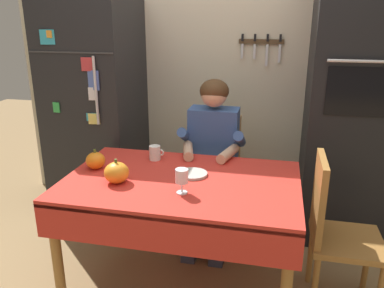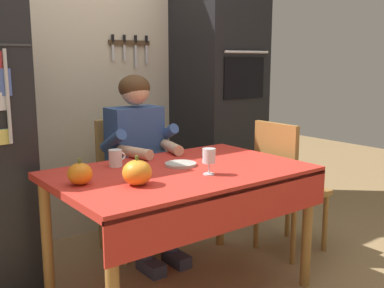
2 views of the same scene
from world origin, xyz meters
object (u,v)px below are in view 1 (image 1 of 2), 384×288
chair_behind_person (216,169)px  chair_right_side (334,228)px  wine_glass (182,177)px  dining_table (180,193)px  refrigerator (97,112)px  pumpkin_large (117,173)px  coffee_mug (155,153)px  pumpkin_medium (96,161)px  wall_oven (349,105)px  serving_tray (193,174)px  seated_person (212,149)px

chair_behind_person → chair_right_side: (0.81, -0.75, 0.00)m
wine_glass → chair_behind_person: bearing=87.8°
chair_behind_person → wine_glass: bearing=-92.2°
dining_table → refrigerator: bearing=137.1°
wine_glass → pumpkin_large: bearing=172.1°
coffee_mug → pumpkin_medium: size_ratio=0.80×
wall_oven → serving_tray: 1.33m
chair_behind_person → pumpkin_medium: chair_behind_person is taller
refrigerator → chair_behind_person: 1.11m
seated_person → coffee_mug: size_ratio=12.02×
dining_table → pumpkin_large: bearing=-163.2°
chair_right_side → pumpkin_large: (-1.26, -0.15, 0.29)m
wall_oven → wine_glass: 1.49m
wine_glass → pumpkin_large: (-0.41, 0.06, -0.03)m
pumpkin_medium → dining_table: bearing=-6.8°
dining_table → wine_glass: 0.25m
refrigerator → wine_glass: bearing=-46.3°
seated_person → pumpkin_large: size_ratio=8.52×
wine_glass → coffee_mug: bearing=122.9°
coffee_mug → wine_glass: bearing=-57.1°
wall_oven → wine_glass: bearing=-132.6°
dining_table → pumpkin_medium: size_ratio=10.76×
pumpkin_medium → chair_behind_person: bearing=47.6°
wall_oven → serving_tray: bearing=-140.3°
dining_table → seated_person: (0.09, 0.60, 0.08)m
refrigerator → pumpkin_large: 1.16m
refrigerator → wall_oven: (2.00, 0.04, 0.15)m
chair_right_side → pumpkin_medium: chair_right_side is taller
seated_person → dining_table: bearing=-98.2°
wall_oven → pumpkin_large: bearing=-143.8°
coffee_mug → wine_glass: 0.56m
serving_tray → wine_glass: bearing=-90.6°
dining_table → serving_tray: bearing=61.0°
dining_table → pumpkin_large: (-0.36, -0.11, 0.15)m
refrigerator → seated_person: bearing=-15.1°
wall_oven → chair_behind_person: (-0.96, -0.13, -0.54)m
seated_person → serving_tray: seated_person is taller
wall_oven → seated_person: (-0.96, -0.32, -0.31)m
pumpkin_medium → wall_oven: bearing=27.7°
refrigerator → dining_table: 1.32m
dining_table → chair_right_side: size_ratio=1.51×
chair_right_side → wine_glass: size_ratio=6.56×
coffee_mug → wine_glass: (0.30, -0.47, 0.05)m
refrigerator → pumpkin_large: refrigerator is taller
refrigerator → serving_tray: refrigerator is taller
serving_tray → refrigerator: bearing=141.9°
chair_right_side → wine_glass: bearing=-166.3°
wall_oven → pumpkin_large: wall_oven is taller
chair_right_side → pumpkin_large: size_ratio=6.36×
refrigerator → dining_table: size_ratio=1.29×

